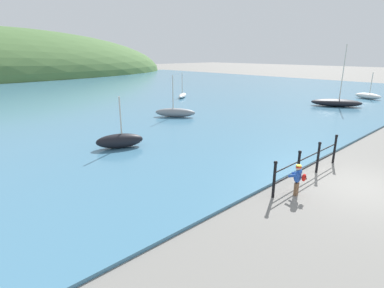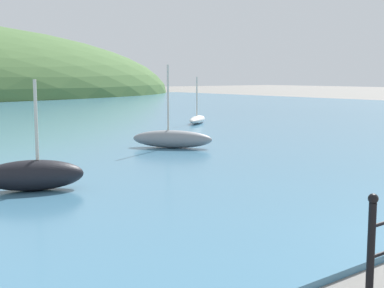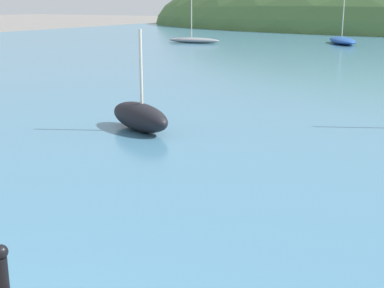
{
  "view_description": "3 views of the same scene",
  "coord_description": "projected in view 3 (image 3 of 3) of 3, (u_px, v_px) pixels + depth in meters",
  "views": [
    {
      "loc": [
        -10.39,
        -2.93,
        4.3
      ],
      "look_at": [
        -3.25,
        4.68,
        1.13
      ],
      "focal_mm": 28.0,
      "sensor_mm": 36.0,
      "label": 1
    },
    {
      "loc": [
        -8.11,
        -1.86,
        2.54
      ],
      "look_at": [
        -2.06,
        5.71,
        1.3
      ],
      "focal_mm": 50.0,
      "sensor_mm": 36.0,
      "label": 2
    },
    {
      "loc": [
        3.38,
        -1.1,
        3.06
      ],
      "look_at": [
        -0.63,
        5.98,
        0.88
      ],
      "focal_mm": 50.0,
      "sensor_mm": 36.0,
      "label": 3
    }
  ],
  "objects": [
    {
      "name": "boat_green_fishing",
      "position": [
        140.0,
        116.0,
        12.58
      ],
      "size": [
        2.24,
        1.52,
        2.36
      ],
      "color": "black",
      "rests_on": "water"
    },
    {
      "name": "boat_white_sailboat",
      "position": [
        194.0,
        40.0,
        39.2
      ],
      "size": [
        4.05,
        1.38,
        4.76
      ],
      "color": "gray",
      "rests_on": "water"
    },
    {
      "name": "boat_far_right",
      "position": [
        342.0,
        40.0,
        38.31
      ],
      "size": [
        3.51,
        4.84,
        5.65
      ],
      "color": "#1E4793",
      "rests_on": "water"
    }
  ]
}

